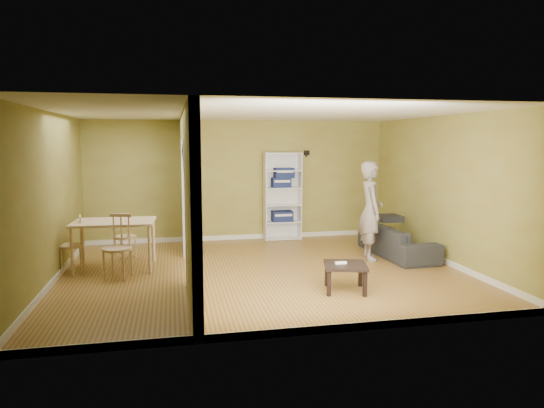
{
  "coord_description": "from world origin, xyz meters",
  "views": [
    {
      "loc": [
        -1.43,
        -7.73,
        2.13
      ],
      "look_at": [
        0.2,
        0.2,
        1.1
      ],
      "focal_mm": 32.0,
      "sensor_mm": 36.0,
      "label": 1
    }
  ],
  "objects": [
    {
      "name": "paper_box_navy_a",
      "position": [
        0.91,
        2.56,
        0.52
      ],
      "size": [
        0.45,
        0.29,
        0.23
      ],
      "primitive_type": "cube",
      "color": "navy",
      "rests_on": "bookshelf"
    },
    {
      "name": "dining_table",
      "position": [
        -2.41,
        0.66,
        0.74
      ],
      "size": [
        1.32,
        0.88,
        0.82
      ],
      "rotation": [
        0.0,
        0.0,
        -0.05
      ],
      "color": "beige",
      "rests_on": "ground"
    },
    {
      "name": "sofa",
      "position": [
        2.7,
        0.59,
        0.37
      ],
      "size": [
        1.97,
        0.91,
        0.74
      ],
      "primitive_type": "imported",
      "rotation": [
        0.0,
        0.0,
        1.61
      ],
      "color": "black",
      "rests_on": "ground"
    },
    {
      "name": "paper_box_navy_b",
      "position": [
        0.88,
        2.56,
        1.26
      ],
      "size": [
        0.4,
        0.26,
        0.21
      ],
      "primitive_type": "cube",
      "color": "navy",
      "rests_on": "bookshelf"
    },
    {
      "name": "bookshelf",
      "position": [
        0.92,
        2.6,
        0.96
      ],
      "size": [
        0.81,
        0.35,
        1.91
      ],
      "color": "white",
      "rests_on": "ground"
    },
    {
      "name": "chair_far",
      "position": [
        -2.31,
        1.34,
        0.44
      ],
      "size": [
        0.5,
        0.5,
        0.88
      ],
      "primitive_type": null,
      "rotation": [
        0.0,
        0.0,
        2.86
      ],
      "color": "tan",
      "rests_on": "ground"
    },
    {
      "name": "room_shell",
      "position": [
        0.0,
        0.0,
        1.3
      ],
      "size": [
        6.5,
        6.5,
        6.5
      ],
      "color": "#A17940",
      "rests_on": "ground"
    },
    {
      "name": "coffee_table",
      "position": [
        0.97,
        -1.3,
        0.34
      ],
      "size": [
        0.6,
        0.6,
        0.4
      ],
      "rotation": [
        0.0,
        0.0,
        -0.26
      ],
      "color": "black",
      "rests_on": "ground"
    },
    {
      "name": "chair_near",
      "position": [
        -2.31,
        0.05,
        0.51
      ],
      "size": [
        0.58,
        0.58,
        1.01
      ],
      "primitive_type": null,
      "rotation": [
        0.0,
        0.0,
        -0.3
      ],
      "color": "tan",
      "rests_on": "ground"
    },
    {
      "name": "partition",
      "position": [
        -1.2,
        0.0,
        1.3
      ],
      "size": [
        0.22,
        5.5,
        2.6
      ],
      "primitive_type": null,
      "color": "olive",
      "rests_on": "ground"
    },
    {
      "name": "paper_box_navy_c",
      "position": [
        0.95,
        2.56,
        1.48
      ],
      "size": [
        0.42,
        0.27,
        0.22
      ],
      "primitive_type": "cube",
      "color": "#112151",
      "rests_on": "bookshelf"
    },
    {
      "name": "person",
      "position": [
        2.09,
        0.47,
        1.05
      ],
      "size": [
        0.85,
        0.71,
        2.11
      ],
      "primitive_type": "imported",
      "rotation": [
        0.0,
        0.0,
        1.41
      ],
      "color": "slate",
      "rests_on": "ground"
    },
    {
      "name": "chair_left",
      "position": [
        -3.11,
        0.62,
        0.47
      ],
      "size": [
        0.49,
        0.49,
        0.93
      ],
      "primitive_type": null,
      "rotation": [
        0.0,
        0.0,
        -1.41
      ],
      "color": "tan",
      "rests_on": "ground"
    },
    {
      "name": "game_controller",
      "position": [
        0.91,
        -1.27,
        0.41
      ],
      "size": [
        0.17,
        0.04,
        0.03
      ],
      "primitive_type": "cube",
      "color": "white",
      "rests_on": "coffee_table"
    },
    {
      "name": "wall_speaker",
      "position": [
        1.5,
        2.69,
        1.9
      ],
      "size": [
        0.1,
        0.1,
        0.1
      ],
      "primitive_type": "cube",
      "color": "black",
      "rests_on": "room_shell"
    }
  ]
}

